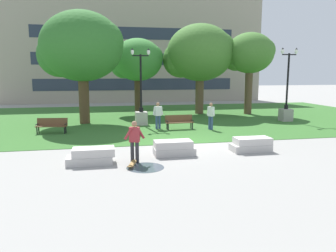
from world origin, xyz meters
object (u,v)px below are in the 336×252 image
person_bystander_near_lawn (158,114)px  concrete_block_left (174,148)px  lamp_post_center (286,107)px  park_bench_near_right (52,125)px  lamp_post_left (141,110)px  concrete_block_right (251,145)px  skateboard (132,164)px  person_skateboarder (135,139)px  person_bystander_far_lawn (211,115)px  concrete_block_center (91,156)px  park_bench_near_left (179,121)px

person_bystander_near_lawn → concrete_block_left: bearing=-93.6°
lamp_post_center → park_bench_near_right: bearing=-173.4°
concrete_block_left → lamp_post_left: bearing=92.9°
park_bench_near_right → lamp_post_left: bearing=21.4°
concrete_block_right → lamp_post_left: (-4.13, 8.65, 0.77)m
park_bench_near_right → person_bystander_near_lawn: (6.48, 0.26, 0.44)m
concrete_block_left → skateboard: 2.46m
park_bench_near_right → lamp_post_left: (5.63, 2.21, 0.53)m
person_skateboarder → lamp_post_center: 15.36m
concrete_block_left → lamp_post_center: 13.37m
skateboard → person_bystander_far_lawn: bearing=52.1°
concrete_block_right → person_bystander_far_lawn: person_bystander_far_lawn is taller
lamp_post_left → person_bystander_near_lawn: 2.13m
lamp_post_left → person_bystander_far_lawn: 4.99m
concrete_block_right → park_bench_near_right: (-9.76, 6.45, 0.23)m
concrete_block_left → skateboard: (-1.97, -1.45, -0.22)m
concrete_block_center → lamp_post_left: lamp_post_left is taller
person_bystander_near_lawn → person_bystander_far_lawn: 3.37m
person_bystander_far_lawn → concrete_block_right: bearing=-89.7°
person_skateboarder → person_bystander_far_lawn: 8.69m
lamp_post_left → person_bystander_far_lawn: bearing=-34.6°
concrete_block_left → lamp_post_left: lamp_post_left is taller
park_bench_near_left → concrete_block_center: bearing=-126.6°
concrete_block_center → park_bench_near_right: size_ratio=1.02×
person_bystander_far_lawn → park_bench_near_left: bearing=163.6°
park_bench_near_right → park_bench_near_left: bearing=-0.5°
concrete_block_center → person_skateboarder: size_ratio=1.11×
person_skateboarder → park_bench_near_left: bearing=64.0°
concrete_block_right → lamp_post_center: bearing=51.2°
park_bench_near_right → lamp_post_left: 6.07m
concrete_block_left → park_bench_near_right: bearing=133.3°
park_bench_near_right → person_bystander_near_lawn: 6.50m
person_bystander_far_lawn → lamp_post_center: bearing=20.6°
concrete_block_center → park_bench_near_left: 8.87m
concrete_block_center → lamp_post_left: bearing=71.7°
concrete_block_left → park_bench_near_left: park_bench_near_left is taller
concrete_block_center → person_bystander_far_lawn: 9.76m
concrete_block_center → concrete_block_left: bearing=11.9°
skateboard → lamp_post_center: (12.39, 9.79, 1.02)m
concrete_block_right → park_bench_near_right: bearing=146.6°
concrete_block_left → person_bystander_near_lawn: bearing=86.4°
park_bench_near_right → concrete_block_center: bearing=-70.6°
concrete_block_center → park_bench_near_left: park_bench_near_left is taller
concrete_block_center → lamp_post_center: lamp_post_center is taller
park_bench_near_right → lamp_post_left: lamp_post_left is taller
concrete_block_center → park_bench_near_right: 7.61m
park_bench_near_left → lamp_post_center: lamp_post_center is taller
person_skateboarder → park_bench_near_right: bearing=120.0°
skateboard → park_bench_near_right: 8.89m
skateboard → lamp_post_center: lamp_post_center is taller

